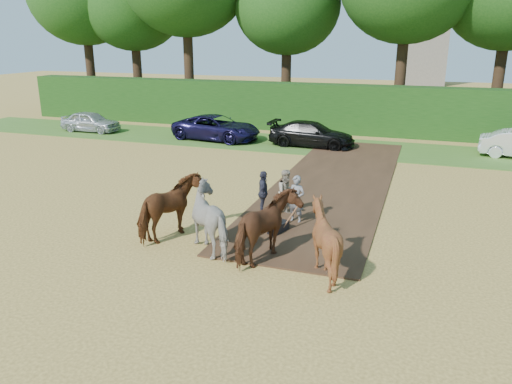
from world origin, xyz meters
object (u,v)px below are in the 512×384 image
(spectator_near, at_px, (287,193))
(plough_team, at_px, (243,223))
(spectator_far, at_px, (263,193))
(parked_cars, at_px, (343,135))

(spectator_near, bearing_deg, plough_team, -140.23)
(spectator_far, xyz_separation_m, parked_cars, (0.81, 11.55, -0.08))
(spectator_near, height_order, spectator_far, spectator_near)
(parked_cars, bearing_deg, spectator_far, -94.00)
(spectator_near, height_order, plough_team, plough_team)
(spectator_far, bearing_deg, spectator_near, -94.86)
(spectator_far, distance_m, parked_cars, 11.57)
(spectator_near, distance_m, plough_team, 3.49)
(spectator_far, height_order, parked_cars, spectator_far)
(spectator_far, bearing_deg, plough_team, 172.64)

